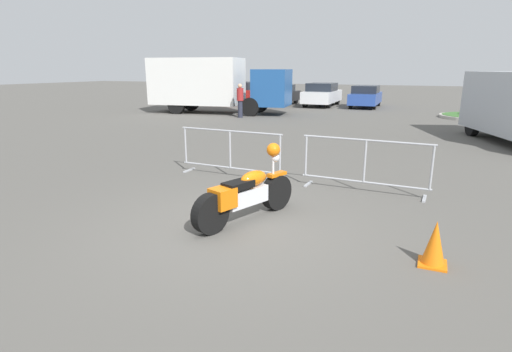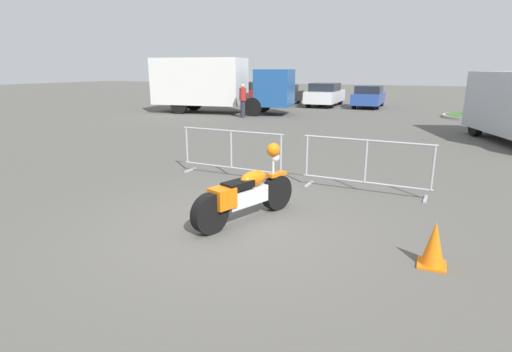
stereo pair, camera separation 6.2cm
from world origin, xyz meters
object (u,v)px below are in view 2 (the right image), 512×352
Objects in this scene: box_truck at (215,83)px; parked_car_white at (325,94)px; pedestrian at (243,99)px; crowd_barrier_far at (365,165)px; motorcycle at (246,193)px; crowd_barrier_near at (231,152)px; parked_car_blue at (369,96)px; parked_car_red at (247,92)px; parked_car_black at (284,95)px; parked_car_silver at (211,92)px; traffic_cone at (434,244)px.

box_truck is 8.16m from parked_car_white.
box_truck is 4.70× the size of pedestrian.
motorcycle is at bearing -122.32° from crowd_barrier_far.
parked_car_white is at bearing 98.08° from crowd_barrier_near.
parked_car_white reaches higher than crowd_barrier_near.
parked_car_blue is at bearing 111.55° from pedestrian.
parked_car_red reaches higher than parked_car_black.
crowd_barrier_near is 0.62× the size of parked_car_blue.
parked_car_silver is at bearing -178.17° from pedestrian.
crowd_barrier_near reaches higher than traffic_cone.
crowd_barrier_far is at bearing -1.00° from pedestrian.
motorcycle is 21.83m from parked_car_black.
traffic_cone is (6.95, -21.43, -0.47)m from parked_car_white.
crowd_barrier_near is at bearing 52.79° from motorcycle.
parked_car_blue is (-1.33, 21.12, 0.24)m from motorcycle.
parked_car_white is at bearing -85.82° from parked_car_black.
crowd_barrier_near is at bearing -164.72° from parked_car_black.
parked_car_red is 1.01× the size of parked_car_white.
pedestrian is at bearing 164.01° from parked_car_white.
box_truck is (-7.16, 11.86, 1.08)m from crowd_barrier_near.
crowd_barrier_near is at bearing 178.18° from parked_car_blue.
parked_car_blue is at bearing 98.58° from crowd_barrier_far.
box_truck is at bearing 130.60° from crowd_barrier_far.
motorcycle is at bearing 170.60° from traffic_cone.
box_truck is 7.42m from parked_car_silver.
parked_car_red is at bearing 166.16° from pedestrian.
parked_car_silver is 5.63m from parked_car_black.
crowd_barrier_near is 0.57× the size of parked_car_red.
motorcycle is 21.16m from parked_car_blue.
box_truck reaches higher than parked_car_black.
box_truck reaches higher than motorcycle.
parked_car_black is 6.82× the size of traffic_cone.
parked_car_black is 0.90× the size of parked_car_white.
parked_car_black reaches higher than crowd_barrier_near.
motorcycle is 3.46× the size of traffic_cone.
parked_car_red reaches higher than parked_car_blue.
crowd_barrier_far is 20.18m from parked_car_black.
box_truck reaches higher than pedestrian.
parked_car_white reaches higher than motorcycle.
crowd_barrier_far is 0.32× the size of box_truck.
box_truck is 2.86m from pedestrian.
parked_car_black is 7.90m from pedestrian.
parked_car_black is 5.64m from parked_car_blue.
crowd_barrier_far is 15.65m from box_truck.
crowd_barrier_near is at bearing -149.84° from parked_car_silver.
pedestrian is at bearing 147.89° from parked_car_blue.
parked_car_black is at bearing -92.17° from parked_car_red.
parked_car_white is at bearing 47.75° from box_truck.
parked_car_red reaches higher than traffic_cone.
crowd_barrier_near is 5.17m from traffic_cone.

